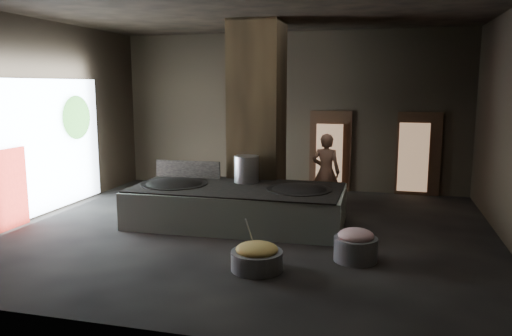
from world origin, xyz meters
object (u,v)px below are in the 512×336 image
(wok_left, at_px, (174,187))
(meat_basin, at_px, (356,249))
(hearth_platform, at_px, (237,206))
(stock_pot, at_px, (246,169))
(cook, at_px, (326,172))
(wok_right, at_px, (299,193))
(veg_basin, at_px, (257,260))

(wok_left, relative_size, meat_basin, 1.92)
(meat_basin, bearing_deg, hearth_platform, 147.14)
(stock_pot, height_order, cook, cook)
(wok_left, xyz_separation_m, cook, (3.16, 1.81, 0.18))
(hearth_platform, distance_m, wok_right, 1.40)
(wok_left, xyz_separation_m, stock_pot, (1.50, 0.60, 0.38))
(wok_right, xyz_separation_m, meat_basin, (1.30, -1.76, -0.54))
(wok_left, bearing_deg, stock_pot, 21.80)
(hearth_platform, bearing_deg, veg_basin, -68.17)
(cook, bearing_deg, stock_pot, 42.43)
(stock_pot, relative_size, meat_basin, 0.80)
(meat_basin, bearing_deg, wok_left, 157.93)
(meat_basin, bearing_deg, stock_pot, 138.98)
(cook, relative_size, meat_basin, 2.49)
(meat_basin, bearing_deg, cook, 105.15)
(stock_pot, relative_size, veg_basin, 0.70)
(wok_left, bearing_deg, wok_right, 2.05)
(hearth_platform, relative_size, veg_basin, 5.34)
(stock_pot, xyz_separation_m, meat_basin, (2.60, -2.26, -0.92))
(meat_basin, bearing_deg, wok_right, 126.42)
(hearth_platform, height_order, wok_right, wok_right)
(hearth_platform, distance_m, wok_left, 1.49)
(wok_left, bearing_deg, meat_basin, -22.07)
(stock_pot, bearing_deg, wok_right, -21.04)
(hearth_platform, distance_m, meat_basin, 3.16)
(hearth_platform, xyz_separation_m, meat_basin, (2.65, -1.71, -0.19))
(stock_pot, height_order, veg_basin, stock_pot)
(wok_right, height_order, meat_basin, wok_right)
(hearth_platform, relative_size, meat_basin, 6.11)
(wok_right, height_order, stock_pot, stock_pot)
(wok_right, bearing_deg, meat_basin, -53.58)
(veg_basin, bearing_deg, wok_right, 84.69)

